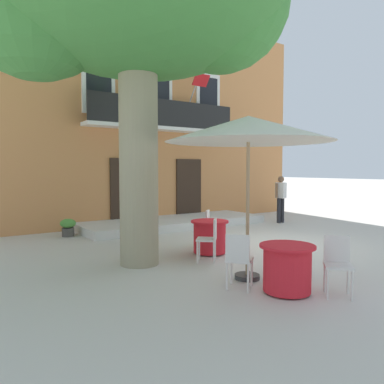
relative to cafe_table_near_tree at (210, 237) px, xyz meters
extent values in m
plane|color=beige|center=(1.94, 0.02, -0.39)|extent=(120.00, 120.00, 0.00)
cube|color=#CC844C|center=(1.52, 7.02, 3.36)|extent=(13.00, 4.00, 7.50)
cube|color=#332319|center=(0.22, 4.99, 0.76)|extent=(1.10, 0.08, 2.30)
cube|color=#332319|center=(2.82, 4.99, 0.76)|extent=(1.10, 0.08, 2.30)
cube|color=silver|center=(-0.68, 4.98, 4.26)|extent=(1.10, 0.08, 1.90)
cube|color=black|center=(-0.68, 4.95, 4.26)|extent=(0.84, 0.04, 1.60)
cube|color=silver|center=(1.52, 4.98, 4.26)|extent=(1.10, 0.08, 1.90)
cube|color=black|center=(1.52, 4.95, 4.26)|extent=(0.84, 0.04, 1.60)
cube|color=silver|center=(3.72, 4.98, 4.26)|extent=(1.10, 0.08, 1.90)
cube|color=black|center=(3.72, 4.95, 4.26)|extent=(0.84, 0.04, 1.60)
cube|color=silver|center=(1.52, 4.70, 2.95)|extent=(5.60, 0.65, 0.12)
cube|color=black|center=(1.52, 4.40, 3.46)|extent=(5.60, 0.06, 0.90)
cylinder|color=#B2B2B7|center=(0.32, 4.52, 4.36)|extent=(0.04, 0.95, 1.33)
cube|color=#146B2D|center=(0.32, 4.07, 4.66)|extent=(0.60, 0.29, 0.38)
cylinder|color=#B2B2B7|center=(2.72, 4.52, 4.36)|extent=(0.04, 0.95, 1.33)
cube|color=red|center=(2.72, 4.07, 4.66)|extent=(0.60, 0.29, 0.38)
cylinder|color=#47423D|center=(-0.78, 4.72, 3.18)|extent=(0.32, 0.32, 0.34)
ellipsoid|color=#2D7533|center=(-0.78, 4.72, 3.55)|extent=(0.42, 0.42, 0.41)
cylinder|color=slate|center=(1.52, 4.72, 3.14)|extent=(0.27, 0.27, 0.26)
ellipsoid|color=#4C8E38|center=(1.52, 4.72, 3.49)|extent=(0.36, 0.36, 0.44)
cylinder|color=slate|center=(3.82, 4.72, 3.15)|extent=(0.34, 0.34, 0.29)
ellipsoid|color=#4C8E38|center=(3.82, 4.72, 3.48)|extent=(0.44, 0.44, 0.36)
cube|color=silver|center=(1.52, 3.95, -0.27)|extent=(6.37, 2.14, 0.25)
cylinder|color=gray|center=(-1.75, 0.06, 1.57)|extent=(0.78, 0.78, 3.93)
sphere|color=#3D7F38|center=(-0.18, -0.57, 4.95)|extent=(2.83, 2.83, 2.83)
cylinder|color=red|center=(0.00, 0.00, -0.02)|extent=(0.74, 0.74, 0.68)
cylinder|color=red|center=(0.00, 0.00, 0.35)|extent=(0.86, 0.86, 0.04)
cylinder|color=#2D2823|center=(0.00, 0.00, -0.38)|extent=(0.44, 0.44, 0.03)
cylinder|color=silver|center=(0.79, 0.51, -0.17)|extent=(0.04, 0.04, 0.45)
cylinder|color=silver|center=(0.54, 0.27, -0.17)|extent=(0.04, 0.04, 0.45)
cylinder|color=silver|center=(0.55, 0.75, -0.17)|extent=(0.04, 0.04, 0.45)
cylinder|color=silver|center=(0.31, 0.52, -0.17)|extent=(0.04, 0.04, 0.45)
cube|color=silver|center=(0.55, 0.51, 0.08)|extent=(0.57, 0.57, 0.04)
cube|color=silver|center=(0.42, 0.64, 0.31)|extent=(0.30, 0.29, 0.42)
cylinder|color=silver|center=(-0.75, -0.56, -0.17)|extent=(0.04, 0.04, 0.45)
cylinder|color=silver|center=(-0.52, -0.31, -0.17)|extent=(0.04, 0.04, 0.45)
cylinder|color=silver|center=(-0.50, -0.79, -0.17)|extent=(0.04, 0.04, 0.45)
cylinder|color=silver|center=(-0.27, -0.54, -0.17)|extent=(0.04, 0.04, 0.45)
cube|color=silver|center=(-0.51, -0.55, 0.08)|extent=(0.57, 0.57, 0.04)
cube|color=silver|center=(-0.38, -0.67, 0.31)|extent=(0.29, 0.31, 0.42)
cylinder|color=red|center=(-0.66, -2.85, -0.02)|extent=(0.74, 0.74, 0.68)
cylinder|color=red|center=(-0.66, -2.85, 0.35)|extent=(0.86, 0.86, 0.04)
cylinder|color=#2D2823|center=(-0.66, -2.85, -0.38)|extent=(0.44, 0.44, 0.03)
cylinder|color=silver|center=(-0.17, -3.65, -0.17)|extent=(0.04, 0.04, 0.45)
cylinder|color=silver|center=(-0.40, -3.40, -0.17)|extent=(0.04, 0.04, 0.45)
cylinder|color=silver|center=(0.08, -3.42, -0.17)|extent=(0.04, 0.04, 0.45)
cylinder|color=silver|center=(-0.15, -3.17, -0.17)|extent=(0.04, 0.04, 0.45)
cube|color=silver|center=(-0.16, -3.41, 0.08)|extent=(0.57, 0.57, 0.04)
cube|color=silver|center=(-0.02, -3.29, 0.31)|extent=(0.29, 0.31, 0.42)
cylinder|color=silver|center=(-1.08, -2.02, -0.17)|extent=(0.04, 0.04, 0.45)
cylinder|color=silver|center=(-0.88, -2.29, -0.17)|extent=(0.04, 0.04, 0.45)
cylinder|color=silver|center=(-1.35, -2.22, -0.17)|extent=(0.04, 0.04, 0.45)
cylinder|color=silver|center=(-1.15, -2.49, -0.17)|extent=(0.04, 0.04, 0.45)
cube|color=silver|center=(-1.12, -2.25, 0.08)|extent=(0.56, 0.56, 0.04)
cube|color=silver|center=(-1.26, -2.36, 0.31)|extent=(0.26, 0.33, 0.42)
cylinder|color=#997A56|center=(-0.66, -1.95, 0.88)|extent=(0.06, 0.06, 2.55)
cylinder|color=#333333|center=(-0.66, -1.95, -0.35)|extent=(0.44, 0.44, 0.08)
cone|color=silver|center=(-0.66, -1.95, 2.23)|extent=(2.90, 2.90, 0.45)
cylinder|color=#47423D|center=(-2.02, 4.05, -0.27)|extent=(0.34, 0.34, 0.25)
ellipsoid|color=#4C8E38|center=(-2.02, 4.05, -0.01)|extent=(0.45, 0.45, 0.26)
cylinder|color=#232328|center=(5.00, 2.46, 0.05)|extent=(0.14, 0.14, 0.89)
cylinder|color=#232328|center=(5.18, 2.46, 0.05)|extent=(0.14, 0.14, 0.89)
cube|color=white|center=(5.09, 2.46, 0.78)|extent=(0.28, 0.37, 0.56)
sphere|color=brown|center=(5.09, 2.46, 1.18)|extent=(0.22, 0.22, 0.22)
cylinder|color=brown|center=(4.87, 2.46, 0.78)|extent=(0.09, 0.09, 0.52)
cylinder|color=brown|center=(5.31, 2.46, 0.78)|extent=(0.09, 0.09, 0.52)
camera|label=1|loc=(-5.16, -6.74, 1.55)|focal=35.07mm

